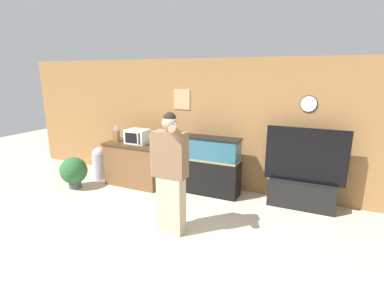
{
  "coord_description": "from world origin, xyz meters",
  "views": [
    {
      "loc": [
        2.0,
        -2.99,
        2.34
      ],
      "look_at": [
        0.0,
        1.28,
        1.05
      ],
      "focal_mm": 28.0,
      "sensor_mm": 36.0,
      "label": 1
    }
  ],
  "objects_px": {
    "person_standing": "(170,172)",
    "tv_on_stand": "(302,185)",
    "aquarium_on_stand": "(211,166)",
    "trash_bin": "(100,163)",
    "potted_plant": "(74,171)",
    "microwave": "(137,136)",
    "counter_island": "(136,164)",
    "knife_block": "(116,135)"
  },
  "relations": [
    {
      "from": "person_standing",
      "to": "trash_bin",
      "type": "distance_m",
      "value": 2.98
    },
    {
      "from": "tv_on_stand",
      "to": "person_standing",
      "type": "relative_size",
      "value": 0.79
    },
    {
      "from": "counter_island",
      "to": "aquarium_on_stand",
      "type": "relative_size",
      "value": 1.1
    },
    {
      "from": "knife_block",
      "to": "person_standing",
      "type": "relative_size",
      "value": 0.18
    },
    {
      "from": "counter_island",
      "to": "tv_on_stand",
      "type": "height_order",
      "value": "tv_on_stand"
    },
    {
      "from": "aquarium_on_stand",
      "to": "potted_plant",
      "type": "distance_m",
      "value": 2.83
    },
    {
      "from": "tv_on_stand",
      "to": "potted_plant",
      "type": "distance_m",
      "value": 4.48
    },
    {
      "from": "microwave",
      "to": "person_standing",
      "type": "distance_m",
      "value": 2.16
    },
    {
      "from": "trash_bin",
      "to": "counter_island",
      "type": "bearing_deg",
      "value": 3.58
    },
    {
      "from": "knife_block",
      "to": "tv_on_stand",
      "type": "distance_m",
      "value": 3.85
    },
    {
      "from": "microwave",
      "to": "knife_block",
      "type": "distance_m",
      "value": 0.52
    },
    {
      "from": "tv_on_stand",
      "to": "trash_bin",
      "type": "distance_m",
      "value": 4.28
    },
    {
      "from": "trash_bin",
      "to": "knife_block",
      "type": "bearing_deg",
      "value": 4.92
    },
    {
      "from": "counter_island",
      "to": "person_standing",
      "type": "bearing_deg",
      "value": -41.14
    },
    {
      "from": "person_standing",
      "to": "tv_on_stand",
      "type": "bearing_deg",
      "value": 46.09
    },
    {
      "from": "tv_on_stand",
      "to": "person_standing",
      "type": "distance_m",
      "value": 2.48
    },
    {
      "from": "microwave",
      "to": "knife_block",
      "type": "xyz_separation_m",
      "value": [
        -0.52,
        -0.04,
        -0.02
      ]
    },
    {
      "from": "trash_bin",
      "to": "aquarium_on_stand",
      "type": "bearing_deg",
      "value": 5.52
    },
    {
      "from": "tv_on_stand",
      "to": "trash_bin",
      "type": "xyz_separation_m",
      "value": [
        -4.26,
        -0.36,
        -0.05
      ]
    },
    {
      "from": "trash_bin",
      "to": "potted_plant",
      "type": "bearing_deg",
      "value": -97.92
    },
    {
      "from": "microwave",
      "to": "trash_bin",
      "type": "relative_size",
      "value": 0.62
    },
    {
      "from": "potted_plant",
      "to": "trash_bin",
      "type": "height_order",
      "value": "trash_bin"
    },
    {
      "from": "counter_island",
      "to": "microwave",
      "type": "xyz_separation_m",
      "value": [
        0.07,
        0.02,
        0.6
      ]
    },
    {
      "from": "counter_island",
      "to": "trash_bin",
      "type": "height_order",
      "value": "counter_island"
    },
    {
      "from": "microwave",
      "to": "person_standing",
      "type": "xyz_separation_m",
      "value": [
        1.58,
        -1.46,
        -0.1
      ]
    },
    {
      "from": "potted_plant",
      "to": "knife_block",
      "type": "bearing_deg",
      "value": 51.58
    },
    {
      "from": "counter_island",
      "to": "aquarium_on_stand",
      "type": "bearing_deg",
      "value": 6.61
    },
    {
      "from": "knife_block",
      "to": "tv_on_stand",
      "type": "relative_size",
      "value": 0.23
    },
    {
      "from": "person_standing",
      "to": "trash_bin",
      "type": "bearing_deg",
      "value": 151.76
    },
    {
      "from": "aquarium_on_stand",
      "to": "potted_plant",
      "type": "xyz_separation_m",
      "value": [
        -2.66,
        -0.93,
        -0.21
      ]
    },
    {
      "from": "microwave",
      "to": "trash_bin",
      "type": "height_order",
      "value": "microwave"
    },
    {
      "from": "counter_island",
      "to": "tv_on_stand",
      "type": "distance_m",
      "value": 3.35
    },
    {
      "from": "counter_island",
      "to": "potted_plant",
      "type": "xyz_separation_m",
      "value": [
        -1.02,
        -0.74,
        -0.09
      ]
    },
    {
      "from": "knife_block",
      "to": "aquarium_on_stand",
      "type": "bearing_deg",
      "value": 5.66
    },
    {
      "from": "knife_block",
      "to": "tv_on_stand",
      "type": "xyz_separation_m",
      "value": [
        3.78,
        0.32,
        -0.61
      ]
    },
    {
      "from": "tv_on_stand",
      "to": "potted_plant",
      "type": "relative_size",
      "value": 2.18
    },
    {
      "from": "aquarium_on_stand",
      "to": "person_standing",
      "type": "relative_size",
      "value": 0.63
    },
    {
      "from": "aquarium_on_stand",
      "to": "tv_on_stand",
      "type": "bearing_deg",
      "value": 3.93
    },
    {
      "from": "knife_block",
      "to": "trash_bin",
      "type": "height_order",
      "value": "knife_block"
    },
    {
      "from": "counter_island",
      "to": "microwave",
      "type": "height_order",
      "value": "microwave"
    },
    {
      "from": "aquarium_on_stand",
      "to": "trash_bin",
      "type": "xyz_separation_m",
      "value": [
        -2.57,
        -0.25,
        -0.2
      ]
    },
    {
      "from": "tv_on_stand",
      "to": "person_standing",
      "type": "xyz_separation_m",
      "value": [
        -1.68,
        -1.75,
        0.53
      ]
    }
  ]
}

